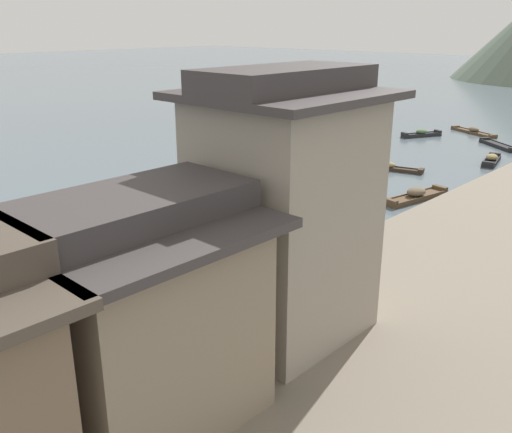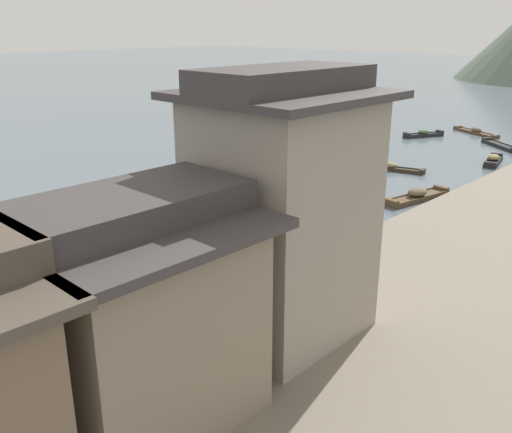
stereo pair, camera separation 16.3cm
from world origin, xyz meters
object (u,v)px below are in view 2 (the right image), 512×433
Objects in this scene: boat_moored_far at (476,132)px; boat_upstream_distant at (493,160)px; boat_midriver_drifting at (423,134)px; boat_crossing_west at (501,146)px; mooring_post_dock_near at (81,352)px; house_waterfront_tall at (282,208)px; boat_moored_second at (417,196)px; boat_moored_third at (390,168)px; mooring_post_dock_mid at (266,270)px; boat_midriver_upstream at (239,274)px; house_waterfront_second at (136,309)px; mooring_post_dock_far at (365,227)px.

boat_moored_far is 13.20m from boat_upstream_distant.
boat_midriver_drifting is 7.54m from boat_crossing_west.
house_waterfront_tall is at bearing 64.51° from mooring_post_dock_near.
boat_midriver_drifting is at bearing -177.20° from boat_crossing_west.
boat_moored_second is 0.62× the size of house_waterfront_tall.
boat_moored_far is 6.03m from boat_midriver_drifting.
house_waterfront_tall is at bearing -74.80° from boat_moored_far.
boat_midriver_drifting reaches higher than boat_moored_far.
boat_moored_third is at bearing -122.30° from boat_upstream_distant.
mooring_post_dock_mid is (4.54, -36.37, 1.02)m from boat_crossing_west.
boat_crossing_west is at bearing 93.98° from boat_midriver_upstream.
boat_moored_second is 1.18× the size of boat_crossing_west.
boat_moored_far is 1.23× the size of boat_crossing_west.
mooring_post_dock_mid is (-3.01, 8.18, -2.58)m from house_waterfront_second.
house_waterfront_second reaches higher than boat_crossing_west.
boat_moored_third is 1.31× the size of boat_upstream_distant.
boat_moored_second is 6.25× the size of mooring_post_dock_near.
boat_midriver_upstream is at bearing -86.02° from boat_crossing_west.
boat_upstream_distant is at bearing 93.82° from mooring_post_dock_near.
boat_moored_far is at bearing 119.20° from boat_upstream_distant.
mooring_post_dock_near is at bearing -76.89° from boat_midriver_upstream.
boat_moored_third is 0.87× the size of house_waterfront_second.
mooring_post_dock_far is at bearing 73.22° from boat_midriver_upstream.
boat_midriver_upstream is at bearing -74.26° from boat_midriver_drifting.
boat_moored_far is 0.97× the size of boat_midriver_upstream.
mooring_post_dock_near reaches higher than boat_moored_third.
mooring_post_dock_mid reaches higher than boat_moored_third.
house_waterfront_second is 0.70× the size of house_waterfront_tall.
boat_midriver_drifting is 0.69× the size of house_waterfront_second.
boat_upstream_distant is (-0.50, 29.23, 0.09)m from boat_midriver_upstream.
house_waterfront_tall is (4.93, -18.76, 4.77)m from boat_moored_second.
boat_moored_third is 0.92× the size of boat_midriver_upstream.
house_waterfront_second reaches higher than boat_midriver_drifting.
boat_midriver_drifting is 4.86× the size of mooring_post_dock_mid.
mooring_post_dock_far is at bearing -77.27° from boat_moored_second.
boat_crossing_west is at bearing 98.83° from mooring_post_dock_far.
boat_moored_third is at bearing -71.66° from boat_midriver_drifting.
house_waterfront_second reaches higher than mooring_post_dock_far.
boat_moored_third is at bearing -85.32° from boat_moored_far.
boat_moored_second is at bearing -83.00° from boat_crossing_west.
boat_moored_second is 1.28× the size of boat_midriver_drifting.
boat_moored_third reaches higher than boat_crossing_west.
boat_moored_third is at bearing 103.75° from mooring_post_dock_near.
house_waterfront_second reaches higher than boat_moored_far.
boat_midriver_drifting is 41.42m from house_waterfront_tall.
boat_midriver_upstream is 6.76× the size of mooring_post_dock_far.
boat_midriver_upstream is at bearing 120.38° from house_waterfront_second.
boat_upstream_distant is 7.01m from boat_crossing_west.
mooring_post_dock_far is at bearing -75.21° from boat_moored_far.
boat_midriver_upstream is 1.27× the size of boat_crossing_west.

